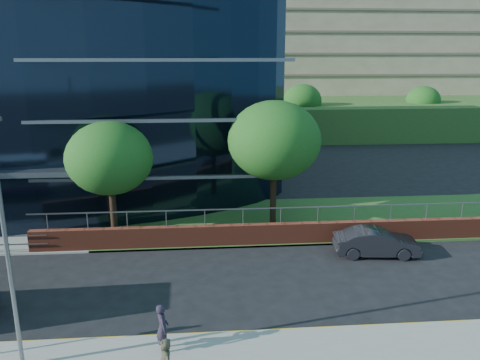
{
  "coord_description": "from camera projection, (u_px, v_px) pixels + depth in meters",
  "views": [
    {
      "loc": [
        11.96,
        -15.8,
        9.88
      ],
      "look_at": [
        13.9,
        8.0,
        3.46
      ],
      "focal_mm": 35.0,
      "sensor_mm": 36.0,
      "label": 1
    }
  ],
  "objects": [
    {
      "name": "grass_verge",
      "position": [
        397.0,
        216.0,
        29.29
      ],
      "size": [
        36.0,
        8.0,
        0.12
      ],
      "primitive_type": "cube",
      "color": "#2D511E",
      "rests_on": "ground"
    },
    {
      "name": "retaining_wall",
      "position": [
        353.0,
        232.0,
        25.27
      ],
      "size": [
        34.0,
        0.4,
        2.11
      ],
      "color": "maroon",
      "rests_on": "ground"
    },
    {
      "name": "apartment_block",
      "position": [
        332.0,
        46.0,
        71.52
      ],
      "size": [
        60.0,
        42.0,
        30.0
      ],
      "color": "#2D511E",
      "rests_on": "ground"
    },
    {
      "name": "tree_far_c",
      "position": [
        109.0,
        158.0,
        24.86
      ],
      "size": [
        4.62,
        4.62,
        6.51
      ],
      "color": "black",
      "rests_on": "ground"
    },
    {
      "name": "tree_far_d",
      "position": [
        274.0,
        140.0,
        26.36
      ],
      "size": [
        5.28,
        5.28,
        7.44
      ],
      "color": "black",
      "rests_on": "ground"
    },
    {
      "name": "tree_dist_e",
      "position": [
        302.0,
        101.0,
        56.04
      ],
      "size": [
        4.62,
        4.62,
        6.51
      ],
      "color": "black",
      "rests_on": "ground"
    },
    {
      "name": "tree_dist_f",
      "position": [
        423.0,
        101.0,
        59.3
      ],
      "size": [
        4.29,
        4.29,
        6.05
      ],
      "color": "black",
      "rests_on": "ground"
    },
    {
      "name": "streetlight_east",
      "position": [
        6.0,
        241.0,
        14.06
      ],
      "size": [
        0.15,
        0.77,
        8.0
      ],
      "color": "slate",
      "rests_on": "pavement_near"
    },
    {
      "name": "parked_car",
      "position": [
        376.0,
        242.0,
        23.61
      ],
      "size": [
        4.38,
        1.92,
        1.4
      ],
      "primitive_type": "imported",
      "rotation": [
        0.0,
        0.0,
        1.47
      ],
      "color": "black",
      "rests_on": "ground"
    },
    {
      "name": "pedestrian",
      "position": [
        163.0,
        328.0,
        15.7
      ],
      "size": [
        0.54,
        0.7,
        1.71
      ],
      "primitive_type": "imported",
      "rotation": [
        0.0,
        0.0,
        1.79
      ],
      "color": "black",
      "rests_on": "pavement_near"
    }
  ]
}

